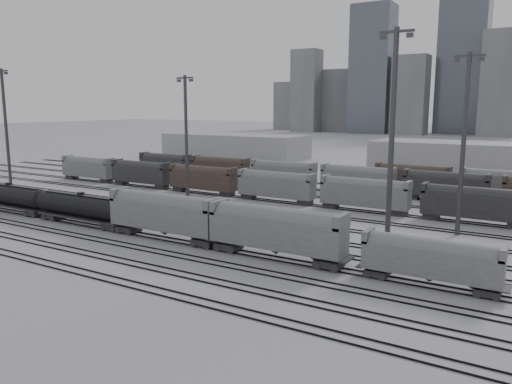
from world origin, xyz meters
The scene contains 16 objects.
ground centered at (0.00, 0.00, 0.00)m, with size 900.00×900.00×0.00m, color #B3B3B8.
tracks centered at (0.00, 17.50, 0.08)m, with size 220.00×71.50×0.16m.
tank_car_a centered at (-43.08, 1.00, 2.74)m, with size 19.19×3.20×4.74m.
tank_car_b centered at (-25.23, 1.00, 2.72)m, with size 19.02×3.17×4.70m.
hopper_car_a centered at (-8.90, 1.00, 3.73)m, with size 16.90×3.36×6.04m.
hopper_car_b centered at (8.05, 1.00, 3.70)m, with size 16.76×3.33×5.99m.
hopper_car_c centered at (25.36, 1.00, 2.95)m, with size 13.34×2.65×4.77m.
light_mast_a centered at (-64.85, 15.22, 13.39)m, with size 4.04×0.65×25.25m.
light_mast_b centered at (-22.78, 23.09, 12.20)m, with size 3.68×0.59×23.00m.
light_mast_c centered at (16.86, 15.50, 14.44)m, with size 4.35×0.70×27.21m.
light_mast_d centered at (24.25, 23.63, 13.03)m, with size 3.93×0.63×24.56m.
bg_string_near centered at (8.00, 32.00, 2.80)m, with size 151.00×3.00×5.60m.
bg_string_mid centered at (18.00, 48.00, 2.80)m, with size 151.00×3.00×5.60m.
warehouse_left centered at (-60.00, 95.00, 4.00)m, with size 50.00×18.00×8.00m, color #959597.
warehouse_mid centered at (10.00, 95.00, 4.00)m, with size 40.00×18.00×8.00m, color #959597.
crane_left centered at (-28.74, 305.00, 57.39)m, with size 42.00×1.80×100.00m.
Camera 1 is at (34.99, -48.15, 17.64)m, focal length 35.00 mm.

